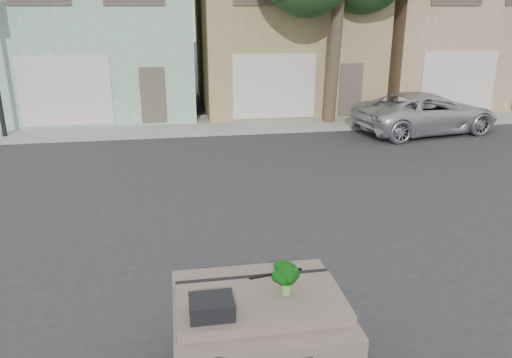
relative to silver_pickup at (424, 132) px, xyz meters
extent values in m
plane|color=#303033|center=(-8.02, -8.28, 0.00)|extent=(120.00, 120.00, 0.00)
cube|color=gray|center=(-8.02, 2.22, 0.07)|extent=(40.00, 3.00, 0.15)
cube|color=#94C1A4|center=(-11.52, 6.22, 3.77)|extent=(7.20, 8.20, 7.55)
cube|color=#9D8959|center=(-4.02, 6.22, 3.77)|extent=(7.20, 8.20, 7.55)
cube|color=tan|center=(3.48, 6.22, 3.77)|extent=(7.20, 8.20, 7.55)
imported|color=silver|center=(0.00, 0.00, 0.00)|extent=(5.49, 3.23, 1.43)
cube|color=#1D3E1A|center=(-3.02, 1.52, 4.25)|extent=(4.40, 4.00, 8.50)
cube|color=#6F5E56|center=(-8.02, -11.28, 0.56)|extent=(2.00, 1.80, 1.12)
cube|color=black|center=(-8.60, -11.63, 1.22)|extent=(0.48, 0.38, 0.20)
cube|color=black|center=(-7.74, -10.90, 1.13)|extent=(0.69, 0.15, 0.02)
cube|color=#073308|center=(-7.71, -11.34, 1.32)|extent=(0.45, 0.45, 0.41)
camera|label=1|loc=(-8.90, -16.26, 4.27)|focal=35.00mm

